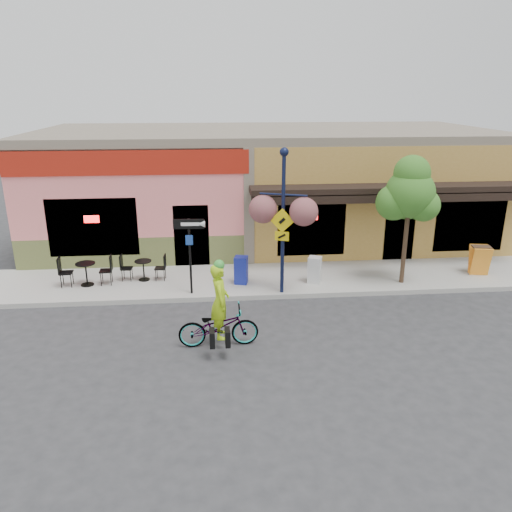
{
  "coord_description": "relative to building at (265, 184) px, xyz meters",
  "views": [
    {
      "loc": [
        -2.24,
        -13.27,
        6.04
      ],
      "look_at": [
        -1.02,
        0.5,
        1.4
      ],
      "focal_mm": 35.0,
      "sensor_mm": 36.0,
      "label": 1
    }
  ],
  "objects": [
    {
      "name": "cyclist_rider",
      "position": [
        -2.13,
        -9.7,
        -1.31
      ],
      "size": [
        0.47,
        0.7,
        1.88
      ],
      "primitive_type": "imported",
      "rotation": [
        0.0,
        0.0,
        1.6
      ],
      "color": "#A8D816",
      "rests_on": "ground"
    },
    {
      "name": "bicycle",
      "position": [
        -2.18,
        -9.7,
        -1.73
      ],
      "size": [
        1.98,
        0.74,
        1.03
      ],
      "primitive_type": "imported",
      "rotation": [
        0.0,
        0.0,
        1.6
      ],
      "color": "maroon",
      "rests_on": "ground"
    },
    {
      "name": "lamp_post",
      "position": [
        -0.21,
        -6.8,
        0.08
      ],
      "size": [
        1.5,
        0.99,
        4.36
      ],
      "primitive_type": null,
      "rotation": [
        0.0,
        0.0,
        -0.34
      ],
      "color": "#111838",
      "rests_on": "sidewalk"
    },
    {
      "name": "cafe_set_right",
      "position": [
        -4.52,
        -5.4,
        -1.67
      ],
      "size": [
        1.47,
        0.8,
        0.86
      ],
      "primitive_type": null,
      "rotation": [
        0.0,
        0.0,
        -0.06
      ],
      "color": "black",
      "rests_on": "sidewalk"
    },
    {
      "name": "sandwich_board",
      "position": [
        6.51,
        -6.01,
        -1.61
      ],
      "size": [
        0.66,
        0.54,
        0.98
      ],
      "primitive_type": null,
      "rotation": [
        0.0,
        0.0,
        -0.19
      ],
      "color": "orange",
      "rests_on": "sidewalk"
    },
    {
      "name": "cafe_set_left",
      "position": [
        -6.25,
        -5.7,
        -1.62
      ],
      "size": [
        1.65,
        0.89,
        0.96
      ],
      "primitive_type": null,
      "rotation": [
        0.0,
        0.0,
        0.06
      ],
      "color": "black",
      "rests_on": "sidewalk"
    },
    {
      "name": "newspaper_box_grey",
      "position": [
        0.93,
        -6.09,
        -1.67
      ],
      "size": [
        0.5,
        0.48,
        0.85
      ],
      "primitive_type": null,
      "rotation": [
        0.0,
        0.0,
        -0.38
      ],
      "color": "silver",
      "rests_on": "sidewalk"
    },
    {
      "name": "sidewalk",
      "position": [
        0.0,
        -5.5,
        -2.17
      ],
      "size": [
        24.0,
        3.0,
        0.15
      ],
      "primitive_type": "cube",
      "color": "#9E9B93",
      "rests_on": "ground"
    },
    {
      "name": "ground",
      "position": [
        0.0,
        -7.5,
        -2.25
      ],
      "size": [
        90.0,
        90.0,
        0.0
      ],
      "primitive_type": "plane",
      "color": "#2D2D30",
      "rests_on": "ground"
    },
    {
      "name": "one_way_sign",
      "position": [
        -2.95,
        -6.65,
        -0.94
      ],
      "size": [
        0.9,
        0.25,
        2.33
      ],
      "primitive_type": null,
      "rotation": [
        0.0,
        0.0,
        -0.06
      ],
      "color": "black",
      "rests_on": "sidewalk"
    },
    {
      "name": "street_tree",
      "position": [
        3.73,
        -6.33,
        -0.05
      ],
      "size": [
        1.63,
        1.63,
        4.09
      ],
      "primitive_type": null,
      "rotation": [
        0.0,
        0.0,
        0.02
      ],
      "color": "#3D7A26",
      "rests_on": "sidewalk"
    },
    {
      "name": "building",
      "position": [
        0.0,
        0.0,
        0.0
      ],
      "size": [
        18.2,
        8.2,
        4.5
      ],
      "primitive_type": null,
      "color": "#F77A7A",
      "rests_on": "ground"
    },
    {
      "name": "newspaper_box_blue",
      "position": [
        -1.4,
        -5.96,
        -1.66
      ],
      "size": [
        0.47,
        0.44,
        0.89
      ],
      "primitive_type": null,
      "rotation": [
        0.0,
        0.0,
        -0.24
      ],
      "color": "navy",
      "rests_on": "sidewalk"
    },
    {
      "name": "curb",
      "position": [
        0.0,
        -6.95,
        -2.17
      ],
      "size": [
        24.0,
        0.12,
        0.15
      ],
      "primitive_type": "cube",
      "color": "#A8A59E",
      "rests_on": "ground"
    }
  ]
}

